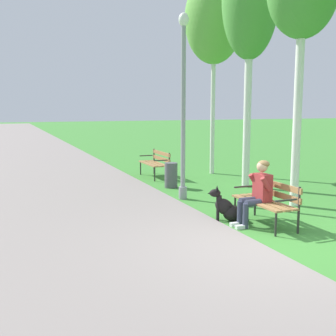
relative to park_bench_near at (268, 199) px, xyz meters
name	(u,v)px	position (x,y,z in m)	size (l,w,h in m)	color
ground_plane	(274,248)	(-0.68, -1.19, -0.51)	(120.00, 120.00, 0.00)	#3D8433
paved_path	(28,141)	(-2.90, 22.81, -0.49)	(4.17, 60.00, 0.04)	gray
park_bench_near	(268,199)	(0.00, 0.00, 0.00)	(0.55, 1.50, 0.85)	olive
park_bench_mid	(156,161)	(-0.07, 5.99, 0.00)	(0.55, 1.50, 0.85)	olive
person_seated_on_near_bench	(257,190)	(-0.21, 0.04, 0.17)	(0.74, 0.49, 1.25)	#33384C
dog_black	(227,208)	(-0.59, 0.52, -0.25)	(0.77, 0.49, 0.71)	black
lamp_post_near	(183,105)	(-0.58, 2.71, 1.77)	(0.24, 0.24, 4.41)	gray
birch_tree_third	(250,1)	(1.72, 3.52, 4.52)	(1.51, 1.56, 6.69)	silver
birch_tree_fourth	(214,20)	(1.96, 6.02, 4.52)	(1.91, 1.93, 6.49)	silver
litter_bin	(171,175)	(-0.28, 4.19, -0.16)	(0.36, 0.36, 0.70)	#515156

